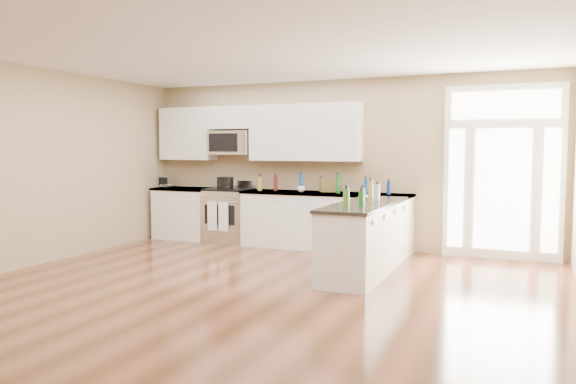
{
  "coord_description": "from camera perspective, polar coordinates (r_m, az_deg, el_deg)",
  "views": [
    {
      "loc": [
        2.9,
        -4.96,
        1.67
      ],
      "look_at": [
        -0.09,
        2.0,
        1.07
      ],
      "focal_mm": 35.0,
      "sensor_mm": 36.0,
      "label": 1
    }
  ],
  "objects": [
    {
      "name": "stockpot",
      "position": [
        9.88,
        -6.39,
        0.96
      ],
      "size": [
        0.37,
        0.37,
        0.22
      ],
      "primitive_type": "cylinder",
      "rotation": [
        0.0,
        0.0,
        0.34
      ],
      "color": "black",
      "rests_on": "kitchen_range"
    },
    {
      "name": "upper_cabinet_right",
      "position": [
        9.46,
        1.71,
        6.06
      ],
      "size": [
        1.94,
        0.33,
        0.95
      ],
      "primitive_type": "cube",
      "color": "white",
      "rests_on": "room_shell"
    },
    {
      "name": "cardboard_box",
      "position": [
        9.3,
        4.15,
        0.6
      ],
      "size": [
        0.27,
        0.23,
        0.19
      ],
      "primitive_type": "cube",
      "rotation": [
        0.0,
        0.0,
        0.29
      ],
      "color": "brown",
      "rests_on": "back_cabinet_right"
    },
    {
      "name": "entry_door",
      "position": [
        8.93,
        20.97,
        1.87
      ],
      "size": [
        1.7,
        0.1,
        2.6
      ],
      "color": "white",
      "rests_on": "ground"
    },
    {
      "name": "room_shell",
      "position": [
        5.75,
        -7.09,
        4.89
      ],
      "size": [
        8.0,
        8.0,
        8.0
      ],
      "color": "tan",
      "rests_on": "ground"
    },
    {
      "name": "bowl_left",
      "position": [
        10.71,
        -12.26,
        0.64
      ],
      "size": [
        0.25,
        0.25,
        0.05
      ],
      "primitive_type": "imported",
      "rotation": [
        0.0,
        0.0,
        -0.3
      ],
      "color": "white",
      "rests_on": "back_cabinet_left"
    },
    {
      "name": "kitchen_range",
      "position": [
        10.0,
        -6.05,
        -2.35
      ],
      "size": [
        0.79,
        0.7,
        1.08
      ],
      "color": "silver",
      "rests_on": "ground"
    },
    {
      "name": "peninsula_cabinet",
      "position": [
        7.57,
        7.82,
        -4.9
      ],
      "size": [
        0.69,
        2.32,
        0.94
      ],
      "color": "white",
      "rests_on": "ground"
    },
    {
      "name": "upper_cabinet_left",
      "position": [
        10.53,
        -10.12,
        5.84
      ],
      "size": [
        1.04,
        0.33,
        0.95
      ],
      "primitive_type": "cube",
      "color": "white",
      "rests_on": "room_shell"
    },
    {
      "name": "microwave",
      "position": [
        10.02,
        -5.77,
        5.01
      ],
      "size": [
        0.78,
        0.41,
        0.42
      ],
      "color": "silver",
      "rests_on": "room_shell"
    },
    {
      "name": "toaster_oven",
      "position": [
        10.78,
        -12.28,
        1.09
      ],
      "size": [
        0.26,
        0.22,
        0.21
      ],
      "primitive_type": "cube",
      "rotation": [
        0.0,
        0.0,
        -0.12
      ],
      "color": "silver",
      "rests_on": "back_cabinet_left"
    },
    {
      "name": "back_cabinet_left",
      "position": [
        10.47,
        -10.4,
        -2.31
      ],
      "size": [
        1.1,
        0.66,
        0.94
      ],
      "color": "white",
      "rests_on": "ground"
    },
    {
      "name": "bowl_peninsula",
      "position": [
        8.02,
        7.97,
        -0.54
      ],
      "size": [
        0.24,
        0.24,
        0.06
      ],
      "primitive_type": "imported",
      "rotation": [
        0.0,
        0.0,
        0.42
      ],
      "color": "white",
      "rests_on": "peninsula_cabinet"
    },
    {
      "name": "counter_bottles",
      "position": [
        8.41,
        4.74,
        0.38
      ],
      "size": [
        2.39,
        2.44,
        0.3
      ],
      "color": "#19591E",
      "rests_on": "back_cabinet_right"
    },
    {
      "name": "cup_counter",
      "position": [
        9.25,
        1.36,
        0.3
      ],
      "size": [
        0.13,
        0.13,
        0.1
      ],
      "primitive_type": "imported",
      "rotation": [
        0.0,
        0.0,
        0.0
      ],
      "color": "white",
      "rests_on": "back_cabinet_right"
    },
    {
      "name": "upper_cabinet_short",
      "position": [
        10.06,
        -5.68,
        7.52
      ],
      "size": [
        0.82,
        0.33,
        0.4
      ],
      "primitive_type": "cube",
      "color": "white",
      "rests_on": "room_shell"
    },
    {
      "name": "back_cabinet_right",
      "position": [
        9.26,
        3.76,
        -3.14
      ],
      "size": [
        2.85,
        0.66,
        0.94
      ],
      "color": "white",
      "rests_on": "ground"
    },
    {
      "name": "ground",
      "position": [
        5.99,
        -6.93,
        -11.69
      ],
      "size": [
        8.0,
        8.0,
        0.0
      ],
      "primitive_type": "plane",
      "color": "#4F2C16"
    }
  ]
}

